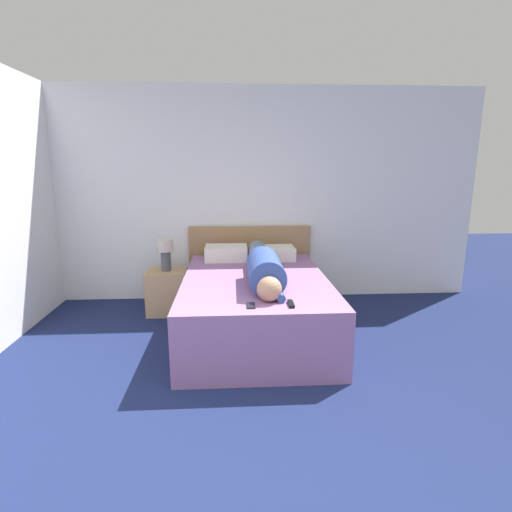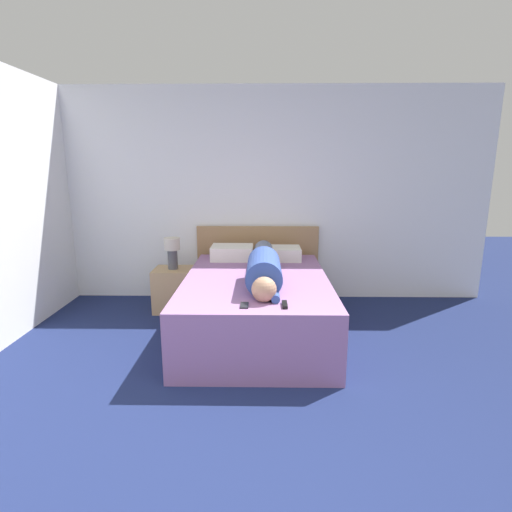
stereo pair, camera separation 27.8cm
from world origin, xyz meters
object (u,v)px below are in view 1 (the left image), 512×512
at_px(pillow_second, 275,253).
at_px(cell_phone, 251,306).
at_px(tv_remote, 291,304).
at_px(pillow_near_headboard, 226,253).
at_px(bed, 255,306).
at_px(nightstand, 168,292).
at_px(table_lamp, 166,251).
at_px(person_lying, 263,267).

relative_size(pillow_second, cell_phone, 3.52).
distance_m(pillow_second, tv_remote, 1.59).
distance_m(pillow_near_headboard, cell_phone, 1.61).
xyz_separation_m(bed, nightstand, (-0.97, 0.66, -0.04)).
xyz_separation_m(nightstand, pillow_second, (1.25, 0.11, 0.41)).
bearing_deg(pillow_near_headboard, tv_remote, -71.56).
distance_m(table_lamp, person_lying, 1.29).
relative_size(bed, cell_phone, 15.66).
bearing_deg(table_lamp, pillow_near_headboard, 9.30).
xyz_separation_m(pillow_near_headboard, tv_remote, (0.53, -1.59, -0.07)).
distance_m(nightstand, table_lamp, 0.48).
bearing_deg(cell_phone, pillow_second, 77.46).
height_order(table_lamp, pillow_second, table_lamp).
xyz_separation_m(person_lying, cell_phone, (-0.15, -0.72, -0.13)).
bearing_deg(nightstand, table_lamp, -90.00).
xyz_separation_m(table_lamp, person_lying, (1.05, -0.76, -0.00)).
bearing_deg(person_lying, pillow_second, 77.07).
bearing_deg(nightstand, bed, -34.00).
relative_size(bed, table_lamp, 5.59).
distance_m(bed, pillow_second, 0.89).
relative_size(bed, tv_remote, 13.57).
bearing_deg(bed, person_lying, -54.16).
height_order(tv_remote, cell_phone, tv_remote).
distance_m(bed, table_lamp, 1.25).
bearing_deg(nightstand, cell_phone, -58.96).
distance_m(pillow_second, cell_phone, 1.63).
height_order(table_lamp, person_lying, person_lying).
height_order(bed, pillow_second, pillow_second).
distance_m(bed, tv_remote, 0.91).
distance_m(nightstand, cell_phone, 1.77).
bearing_deg(pillow_near_headboard, bed, -69.07).
relative_size(nightstand, cell_phone, 3.87).
distance_m(bed, pillow_near_headboard, 0.90).
bearing_deg(person_lying, tv_remote, -77.32).
distance_m(bed, nightstand, 1.17).
relative_size(nightstand, pillow_near_headboard, 1.04).
height_order(pillow_second, tv_remote, pillow_second).
bearing_deg(person_lying, cell_phone, -102.08).
bearing_deg(pillow_near_headboard, table_lamp, -170.70).
relative_size(pillow_near_headboard, tv_remote, 3.21).
bearing_deg(pillow_second, cell_phone, -102.54).
distance_m(person_lying, pillow_second, 0.90).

